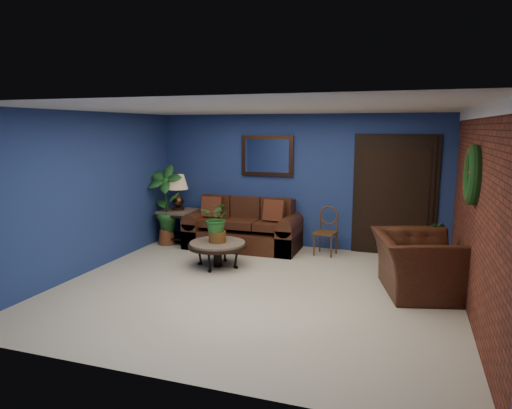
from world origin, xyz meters
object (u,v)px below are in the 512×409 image
(table_lamp, at_px, (178,188))
(side_chair, at_px, (327,227))
(coffee_table, at_px, (217,245))
(end_table, at_px, (179,217))
(sofa, at_px, (244,231))
(armchair, at_px, (418,264))

(table_lamp, distance_m, side_chair, 2.99)
(coffee_table, height_order, end_table, end_table)
(end_table, bearing_deg, sofa, 1.25)
(end_table, relative_size, side_chair, 0.82)
(sofa, height_order, end_table, sofa)
(sofa, xyz_separation_m, table_lamp, (-1.37, -0.03, 0.77))
(coffee_table, distance_m, side_chair, 2.04)
(end_table, distance_m, table_lamp, 0.59)
(armchair, bearing_deg, end_table, 57.03)
(side_chair, xyz_separation_m, armchair, (1.52, -1.55, -0.08))
(sofa, distance_m, coffee_table, 1.29)
(side_chair, bearing_deg, end_table, -171.03)
(table_lamp, height_order, armchair, table_lamp)
(end_table, height_order, armchair, armchair)
(sofa, xyz_separation_m, end_table, (-1.37, -0.03, 0.18))
(sofa, distance_m, armchair, 3.44)
(sofa, height_order, armchair, sofa)
(end_table, bearing_deg, coffee_table, -42.39)
(coffee_table, distance_m, table_lamp, 2.00)
(coffee_table, bearing_deg, sofa, 90.35)
(side_chair, bearing_deg, coffee_table, -132.00)
(coffee_table, height_order, table_lamp, table_lamp)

